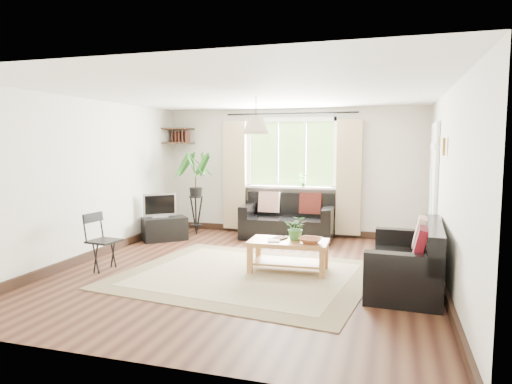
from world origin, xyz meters
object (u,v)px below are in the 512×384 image
(tv_stand, at_px, (165,229))
(palm_stand, at_px, (196,193))
(sofa_right, at_px, (405,257))
(coffee_table, at_px, (288,256))
(sofa_back, at_px, (288,217))
(folding_chair, at_px, (104,242))

(tv_stand, height_order, palm_stand, palm_stand)
(sofa_right, distance_m, coffee_table, 1.53)
(sofa_back, xyz_separation_m, tv_stand, (-2.09, -0.78, -0.18))
(tv_stand, bearing_deg, coffee_table, -68.90)
(sofa_back, distance_m, tv_stand, 2.24)
(coffee_table, height_order, folding_chair, folding_chair)
(sofa_back, xyz_separation_m, coffee_table, (0.50, -2.14, -0.17))
(tv_stand, bearing_deg, sofa_back, -20.82)
(sofa_right, bearing_deg, coffee_table, -98.08)
(palm_stand, bearing_deg, sofa_right, -31.75)
(sofa_right, bearing_deg, tv_stand, -109.11)
(sofa_right, distance_m, folding_chair, 3.95)
(palm_stand, height_order, folding_chair, palm_stand)
(tv_stand, relative_size, folding_chair, 0.98)
(coffee_table, distance_m, palm_stand, 3.12)
(sofa_right, xyz_separation_m, tv_stand, (-4.09, 1.65, -0.17))
(coffee_table, xyz_separation_m, tv_stand, (-2.60, 1.36, -0.01))
(sofa_right, xyz_separation_m, coffee_table, (-1.50, 0.29, -0.16))
(sofa_back, height_order, coffee_table, sofa_back)
(sofa_back, relative_size, folding_chair, 2.10)
(sofa_back, distance_m, coffee_table, 2.20)
(sofa_right, height_order, palm_stand, palm_stand)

